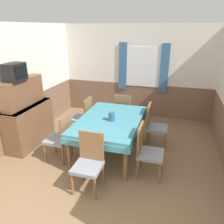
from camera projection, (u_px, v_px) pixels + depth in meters
name	position (u px, v px, depth m)	size (l,w,h in m)	color
wall_back	(137.00, 72.00, 6.26)	(4.71, 0.10, 2.60)	white
wall_left	(18.00, 86.00, 4.78)	(0.05, 4.99, 2.60)	white
dining_table	(110.00, 123.00, 4.47)	(1.24, 1.87, 0.77)	teal
chair_left_near	(61.00, 137.00, 4.26)	(0.44, 0.44, 0.96)	brown
chair_head_near	(89.00, 161.00, 3.50)	(0.44, 0.44, 0.96)	brown
chair_head_window	(123.00, 111.00, 5.55)	(0.44, 0.44, 0.96)	brown
chair_right_near	(147.00, 150.00, 3.81)	(0.44, 0.44, 0.96)	brown
chair_left_far	(83.00, 116.00, 5.24)	(0.44, 0.44, 0.96)	brown
chair_right_far	(154.00, 124.00, 4.79)	(0.44, 0.44, 0.96)	brown
sideboard	(28.00, 117.00, 4.82)	(0.46, 1.27, 1.51)	brown
tv	(15.00, 72.00, 4.28)	(0.29, 0.42, 0.35)	black
vase	(112.00, 116.00, 4.31)	(0.12, 0.12, 0.17)	#335684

